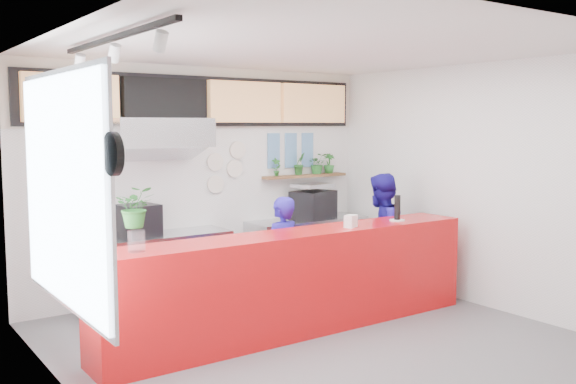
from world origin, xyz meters
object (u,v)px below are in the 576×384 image
service_counter (296,282)px  pepper_mill (397,207)px  panini_oven (138,221)px  espresso_machine (313,205)px  staff_right (380,235)px  staff_center (281,259)px

service_counter → pepper_mill: 1.63m
pepper_mill → panini_oven: bearing=143.9°
espresso_machine → pepper_mill: pepper_mill is taller
espresso_machine → staff_right: 1.29m
espresso_machine → staff_right: staff_right is taller
panini_oven → service_counter: bearing=-67.6°
panini_oven → espresso_machine: espresso_machine is taller
service_counter → staff_center: staff_center is taller
espresso_machine → staff_center: size_ratio=0.43×
pepper_mill → staff_center: bearing=160.1°
panini_oven → staff_right: staff_right is taller
service_counter → panini_oven: bearing=120.5°
espresso_machine → staff_right: size_ratio=0.38×
staff_right → espresso_machine: bearing=-103.2°
staff_right → pepper_mill: 0.79m
panini_oven → espresso_machine: 2.66m
service_counter → staff_right: size_ratio=2.78×
panini_oven → staff_center: staff_center is taller
espresso_machine → staff_center: (-1.49, -1.35, -0.38)m
staff_center → pepper_mill: bearing=147.0°
panini_oven → staff_right: size_ratio=0.27×
service_counter → staff_right: (1.74, 0.55, 0.26)m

